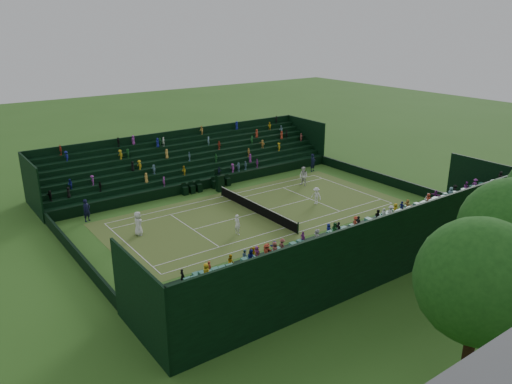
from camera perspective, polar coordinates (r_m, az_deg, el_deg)
ground at (r=44.66m, az=-0.00°, el=-2.43°), size 160.00×160.00×0.00m
court_surface at (r=44.65m, az=-0.00°, el=-2.42°), size 12.97×26.77×0.01m
perimeter_wall_north at (r=54.79m, az=13.61°, el=1.70°), size 17.17×0.20×1.00m
perimeter_wall_south at (r=38.20m, az=-19.86°, el=-6.70°), size 17.17×0.20×1.00m
perimeter_wall_east at (r=38.44m, az=7.45°, el=-5.48°), size 0.20×31.77×1.00m
perimeter_wall_west at (r=51.20m, az=-5.56°, el=0.94°), size 0.20×31.77×1.00m
north_grandstand at (r=35.39m, az=12.14°, el=-6.15°), size 6.60×32.00×4.90m
south_grandstand at (r=54.40m, az=-7.83°, el=3.09°), size 6.60×32.00×4.90m
tennis_net at (r=44.46m, az=-0.00°, el=-1.79°), size 11.67×0.10×1.06m
umpire_chair at (r=50.11m, az=-4.18°, el=1.27°), size 0.81×0.81×2.54m
courtside_chairs at (r=50.77m, az=-5.64°, el=0.71°), size 0.54×5.51×1.18m
player_near_west at (r=40.94m, az=-13.32°, el=-3.52°), size 1.15×0.98×1.99m
player_near_east at (r=40.04m, az=-2.15°, el=-3.72°), size 0.67×0.47×1.73m
player_far_west at (r=51.97m, az=5.46°, el=1.79°), size 1.11×0.94×2.00m
player_far_east at (r=46.93m, az=6.89°, el=-0.42°), size 1.18×0.89×1.63m
line_judge_north at (r=57.09m, az=6.51°, el=3.36°), size 0.63×0.82×2.03m
line_judge_south at (r=44.96m, az=-18.79°, el=-1.99°), size 0.72×0.85×1.98m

